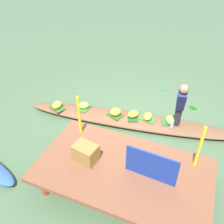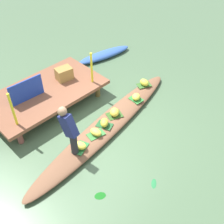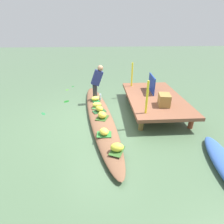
{
  "view_description": "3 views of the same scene",
  "coord_description": "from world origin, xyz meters",
  "px_view_note": "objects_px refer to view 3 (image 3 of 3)",
  "views": [
    {
      "loc": [
        -1.45,
        4.67,
        3.99
      ],
      "look_at": [
        0.42,
        0.14,
        0.32
      ],
      "focal_mm": 38.97,
      "sensor_mm": 36.0,
      "label": 1
    },
    {
      "loc": [
        -3.45,
        -3.65,
        5.14
      ],
      "look_at": [
        0.33,
        0.13,
        0.28
      ],
      "focal_mm": 44.76,
      "sensor_mm": 36.0,
      "label": 2
    },
    {
      "loc": [
        5.01,
        0.06,
        2.68
      ],
      "look_at": [
        0.38,
        0.36,
        0.39
      ],
      "focal_mm": 28.51,
      "sensor_mm": 36.0,
      "label": 3
    }
  ],
  "objects_px": {
    "banana_bunch_1": "(102,115)",
    "banana_bunch_2": "(97,105)",
    "banana_bunch_4": "(117,147)",
    "water_bottle": "(100,97)",
    "produce_crate": "(164,100)",
    "banana_bunch_0": "(104,132)",
    "market_banner": "(152,84)",
    "banana_bunch_5": "(99,109)",
    "banana_bunch_3": "(95,98)",
    "vendor_person": "(97,80)",
    "vendor_boat": "(100,115)"
  },
  "relations": [
    {
      "from": "vendor_boat",
      "to": "banana_bunch_3",
      "type": "relative_size",
      "value": 18.74
    },
    {
      "from": "water_bottle",
      "to": "banana_bunch_4",
      "type": "bearing_deg",
      "value": 6.61
    },
    {
      "from": "banana_bunch_0",
      "to": "banana_bunch_3",
      "type": "xyz_separation_m",
      "value": [
        -2.24,
        -0.26,
        -0.0
      ]
    },
    {
      "from": "banana_bunch_5",
      "to": "market_banner",
      "type": "relative_size",
      "value": 0.31
    },
    {
      "from": "market_banner",
      "to": "produce_crate",
      "type": "distance_m",
      "value": 1.24
    },
    {
      "from": "banana_bunch_3",
      "to": "market_banner",
      "type": "bearing_deg",
      "value": 90.67
    },
    {
      "from": "banana_bunch_2",
      "to": "banana_bunch_4",
      "type": "relative_size",
      "value": 1.03
    },
    {
      "from": "banana_bunch_1",
      "to": "vendor_person",
      "type": "relative_size",
      "value": 0.23
    },
    {
      "from": "banana_bunch_0",
      "to": "vendor_person",
      "type": "xyz_separation_m",
      "value": [
        -2.41,
        -0.18,
        0.61
      ]
    },
    {
      "from": "banana_bunch_3",
      "to": "vendor_person",
      "type": "relative_size",
      "value": 0.24
    },
    {
      "from": "vendor_boat",
      "to": "banana_bunch_1",
      "type": "height_order",
      "value": "banana_bunch_1"
    },
    {
      "from": "banana_bunch_5",
      "to": "water_bottle",
      "type": "relative_size",
      "value": 1.3
    },
    {
      "from": "water_bottle",
      "to": "produce_crate",
      "type": "xyz_separation_m",
      "value": [
        1.29,
        1.9,
        0.36
      ]
    },
    {
      "from": "vendor_boat",
      "to": "banana_bunch_0",
      "type": "relative_size",
      "value": 20.86
    },
    {
      "from": "banana_bunch_4",
      "to": "produce_crate",
      "type": "bearing_deg",
      "value": 137.31
    },
    {
      "from": "banana_bunch_1",
      "to": "banana_bunch_4",
      "type": "height_order",
      "value": "banana_bunch_1"
    },
    {
      "from": "banana_bunch_0",
      "to": "banana_bunch_3",
      "type": "relative_size",
      "value": 0.9
    },
    {
      "from": "banana_bunch_1",
      "to": "banana_bunch_0",
      "type": "bearing_deg",
      "value": 2.16
    },
    {
      "from": "produce_crate",
      "to": "banana_bunch_1",
      "type": "bearing_deg",
      "value": -85.63
    },
    {
      "from": "vendor_boat",
      "to": "market_banner",
      "type": "height_order",
      "value": "market_banner"
    },
    {
      "from": "banana_bunch_5",
      "to": "produce_crate",
      "type": "bearing_deg",
      "value": 81.2
    },
    {
      "from": "banana_bunch_1",
      "to": "banana_bunch_2",
      "type": "distance_m",
      "value": 0.82
    },
    {
      "from": "banana_bunch_2",
      "to": "water_bottle",
      "type": "height_order",
      "value": "water_bottle"
    },
    {
      "from": "banana_bunch_2",
      "to": "banana_bunch_5",
      "type": "xyz_separation_m",
      "value": [
        0.36,
        0.08,
        0.01
      ]
    },
    {
      "from": "vendor_boat",
      "to": "water_bottle",
      "type": "relative_size",
      "value": 25.03
    },
    {
      "from": "banana_bunch_2",
      "to": "banana_bunch_4",
      "type": "distance_m",
      "value": 2.4
    },
    {
      "from": "banana_bunch_4",
      "to": "produce_crate",
      "type": "xyz_separation_m",
      "value": [
        -1.69,
        1.56,
        0.37
      ]
    },
    {
      "from": "banana_bunch_5",
      "to": "market_banner",
      "type": "xyz_separation_m",
      "value": [
        -0.93,
        1.88,
        0.49
      ]
    },
    {
      "from": "banana_bunch_2",
      "to": "produce_crate",
      "type": "xyz_separation_m",
      "value": [
        0.66,
        2.02,
        0.39
      ]
    },
    {
      "from": "market_banner",
      "to": "banana_bunch_2",
      "type": "bearing_deg",
      "value": -70.63
    },
    {
      "from": "banana_bunch_2",
      "to": "market_banner",
      "type": "distance_m",
      "value": 2.1
    },
    {
      "from": "banana_bunch_5",
      "to": "market_banner",
      "type": "height_order",
      "value": "market_banner"
    },
    {
      "from": "water_bottle",
      "to": "market_banner",
      "type": "relative_size",
      "value": 0.24
    },
    {
      "from": "banana_bunch_4",
      "to": "water_bottle",
      "type": "relative_size",
      "value": 1.33
    },
    {
      "from": "banana_bunch_2",
      "to": "banana_bunch_3",
      "type": "distance_m",
      "value": 0.55
    },
    {
      "from": "banana_bunch_2",
      "to": "banana_bunch_1",
      "type": "bearing_deg",
      "value": 11.46
    },
    {
      "from": "banana_bunch_1",
      "to": "banana_bunch_2",
      "type": "height_order",
      "value": "banana_bunch_1"
    },
    {
      "from": "banana_bunch_0",
      "to": "banana_bunch_1",
      "type": "distance_m",
      "value": 0.89
    },
    {
      "from": "banana_bunch_0",
      "to": "banana_bunch_2",
      "type": "height_order",
      "value": "banana_bunch_0"
    },
    {
      "from": "banana_bunch_1",
      "to": "banana_bunch_3",
      "type": "xyz_separation_m",
      "value": [
        -1.35,
        -0.23,
        -0.02
      ]
    },
    {
      "from": "vendor_boat",
      "to": "vendor_person",
      "type": "xyz_separation_m",
      "value": [
        -1.16,
        -0.08,
        0.8
      ]
    },
    {
      "from": "banana_bunch_0",
      "to": "market_banner",
      "type": "relative_size",
      "value": 0.28
    },
    {
      "from": "banana_bunch_0",
      "to": "banana_bunch_4",
      "type": "xyz_separation_m",
      "value": [
        0.66,
        0.27,
        0.01
      ]
    },
    {
      "from": "water_bottle",
      "to": "produce_crate",
      "type": "distance_m",
      "value": 2.33
    },
    {
      "from": "market_banner",
      "to": "banana_bunch_3",
      "type": "bearing_deg",
      "value": -86.07
    },
    {
      "from": "produce_crate",
      "to": "water_bottle",
      "type": "bearing_deg",
      "value": -124.12
    },
    {
      "from": "banana_bunch_3",
      "to": "banana_bunch_5",
      "type": "xyz_separation_m",
      "value": [
        0.91,
        0.14,
        0.01
      ]
    },
    {
      "from": "banana_bunch_4",
      "to": "vendor_person",
      "type": "height_order",
      "value": "vendor_person"
    },
    {
      "from": "banana_bunch_0",
      "to": "banana_bunch_4",
      "type": "height_order",
      "value": "banana_bunch_4"
    },
    {
      "from": "banana_bunch_0",
      "to": "banana_bunch_5",
      "type": "distance_m",
      "value": 1.34
    }
  ]
}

